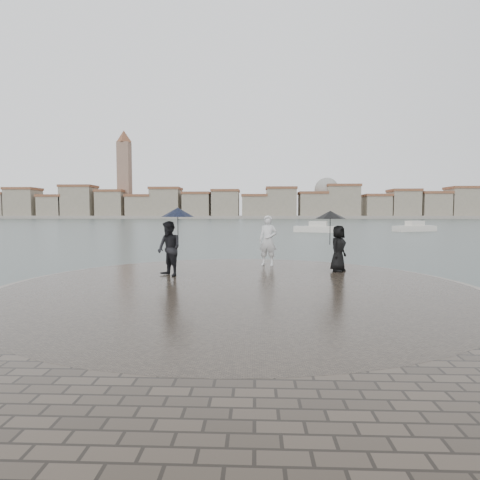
{
  "coord_description": "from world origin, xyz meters",
  "views": [
    {
      "loc": [
        0.45,
        -6.84,
        2.23
      ],
      "look_at": [
        0.0,
        4.8,
        1.45
      ],
      "focal_mm": 30.0,
      "sensor_mm": 36.0,
      "label": 1
    }
  ],
  "objects": [
    {
      "name": "ground",
      "position": [
        0.0,
        0.0,
        0.0
      ],
      "size": [
        400.0,
        400.0,
        0.0
      ],
      "primitive_type": "plane",
      "color": "#2B3835",
      "rests_on": "ground"
    },
    {
      "name": "kerb_ring",
      "position": [
        0.0,
        3.5,
        0.16
      ],
      "size": [
        12.5,
        12.5,
        0.32
      ],
      "primitive_type": "cylinder",
      "color": "gray",
      "rests_on": "ground"
    },
    {
      "name": "quay_tip",
      "position": [
        0.0,
        3.5,
        0.18
      ],
      "size": [
        11.9,
        11.9,
        0.36
      ],
      "primitive_type": "cylinder",
      "color": "#2D261E",
      "rests_on": "ground"
    },
    {
      "name": "statue",
      "position": [
        0.9,
        7.46,
        1.26
      ],
      "size": [
        0.75,
        0.6,
        1.79
      ],
      "primitive_type": "imported",
      "rotation": [
        0.0,
        0.0,
        -0.29
      ],
      "color": "silver",
      "rests_on": "quay_tip"
    },
    {
      "name": "visitor_left",
      "position": [
        -2.05,
        4.96,
        1.45
      ],
      "size": [
        1.25,
        1.09,
        2.04
      ],
      "color": "black",
      "rests_on": "quay_tip"
    },
    {
      "name": "visitor_right",
      "position": [
        3.02,
        6.11,
        1.47
      ],
      "size": [
        1.16,
        1.03,
        1.95
      ],
      "color": "black",
      "rests_on": "quay_tip"
    },
    {
      "name": "far_skyline",
      "position": [
        -6.29,
        160.71,
        5.61
      ],
      "size": [
        260.0,
        20.0,
        37.0
      ],
      "color": "gray",
      "rests_on": "ground"
    },
    {
      "name": "boats",
      "position": [
        13.87,
        41.69,
        0.38
      ],
      "size": [
        17.87,
        5.92,
        1.5
      ],
      "color": "beige",
      "rests_on": "ground"
    }
  ]
}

